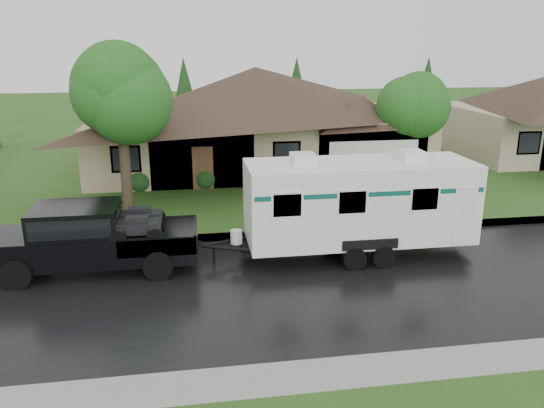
# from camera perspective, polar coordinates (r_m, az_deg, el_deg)

# --- Properties ---
(ground) EXTENTS (140.00, 140.00, 0.00)m
(ground) POSITION_cam_1_polar(r_m,az_deg,el_deg) (17.84, -2.37, -6.10)
(ground) COLOR #265019
(ground) RESTS_ON ground
(road) EXTENTS (140.00, 8.00, 0.01)m
(road) POSITION_cam_1_polar(r_m,az_deg,el_deg) (16.03, -1.53, -8.83)
(road) COLOR black
(road) RESTS_ON ground
(curb) EXTENTS (140.00, 0.50, 0.15)m
(curb) POSITION_cam_1_polar(r_m,az_deg,el_deg) (19.90, -3.13, -3.42)
(curb) COLOR gray
(curb) RESTS_ON ground
(lawn) EXTENTS (140.00, 26.00, 0.15)m
(lawn) POSITION_cam_1_polar(r_m,az_deg,el_deg) (32.14, -5.49, 4.34)
(lawn) COLOR #265019
(lawn) RESTS_ON ground
(house_main) EXTENTS (19.44, 10.80, 6.90)m
(house_main) POSITION_cam_1_polar(r_m,az_deg,el_deg) (30.65, -1.18, 10.48)
(house_main) COLOR tan
(house_main) RESTS_ON lawn
(tree_left_green) EXTENTS (4.23, 4.23, 7.00)m
(tree_left_green) POSITION_cam_1_polar(r_m,az_deg,el_deg) (22.75, -16.08, 11.26)
(tree_left_green) COLOR #382B1E
(tree_left_green) RESTS_ON lawn
(tree_right_green) EXTENTS (3.31, 3.31, 5.47)m
(tree_right_green) POSITION_cam_1_polar(r_m,az_deg,el_deg) (28.24, 15.08, 10.10)
(tree_right_green) COLOR #382B1E
(tree_right_green) RESTS_ON lawn
(shrub_row) EXTENTS (13.60, 1.00, 1.00)m
(shrub_row) POSITION_cam_1_polar(r_m,az_deg,el_deg) (26.68, -0.44, 3.13)
(shrub_row) COLOR #143814
(shrub_row) RESTS_ON lawn
(pickup_truck) EXTENTS (6.46, 2.46, 2.15)m
(pickup_truck) POSITION_cam_1_polar(r_m,az_deg,el_deg) (17.67, -19.16, -3.27)
(pickup_truck) COLOR black
(pickup_truck) RESTS_ON ground
(travel_trailer) EXTENTS (7.97, 2.80, 3.58)m
(travel_trailer) POSITION_cam_1_polar(r_m,az_deg,el_deg) (18.01, 9.33, 0.31)
(travel_trailer) COLOR white
(travel_trailer) RESTS_ON ground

